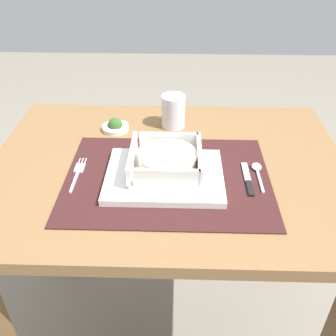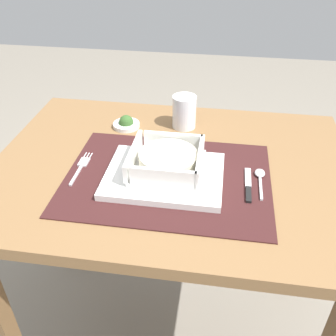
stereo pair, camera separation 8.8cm
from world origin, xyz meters
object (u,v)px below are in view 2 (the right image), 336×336
at_px(dining_table, 171,201).
at_px(condiment_saucer, 126,124).
at_px(porridge_bowl, 166,161).
at_px(fork, 82,166).
at_px(butter_knife, 248,187).
at_px(drinking_glass, 184,113).
at_px(spoon, 260,176).

relative_size(dining_table, condiment_saucer, 11.75).
bearing_deg(porridge_bowl, fork, 179.69).
xyz_separation_m(porridge_bowl, butter_knife, (0.19, -0.02, -0.04)).
relative_size(porridge_bowl, drinking_glass, 1.76).
bearing_deg(fork, porridge_bowl, -1.66).
xyz_separation_m(porridge_bowl, condiment_saucer, (-0.15, 0.22, -0.03)).
xyz_separation_m(dining_table, butter_knife, (0.19, -0.07, 0.12)).
height_order(fork, drinking_glass, drinking_glass).
height_order(butter_knife, drinking_glass, drinking_glass).
xyz_separation_m(dining_table, porridge_bowl, (-0.00, -0.05, 0.16)).
relative_size(porridge_bowl, fork, 1.22).
bearing_deg(dining_table, condiment_saucer, 132.49).
bearing_deg(spoon, dining_table, 169.37).
height_order(drinking_glass, condiment_saucer, drinking_glass).
height_order(dining_table, butter_knife, butter_knife).
bearing_deg(butter_knife, spoon, 61.00).
bearing_deg(porridge_bowl, condiment_saucer, 124.58).
relative_size(dining_table, drinking_glass, 9.56).
bearing_deg(dining_table, drinking_glass, 87.68).
relative_size(dining_table, porridge_bowl, 5.43).
bearing_deg(fork, butter_knife, -4.57).
relative_size(fork, drinking_glass, 1.44).
height_order(dining_table, fork, fork).
relative_size(butter_knife, condiment_saucer, 1.68).
distance_m(dining_table, drinking_glass, 0.25).
distance_m(dining_table, butter_knife, 0.23).
relative_size(porridge_bowl, butter_knife, 1.29).
distance_m(fork, condiment_saucer, 0.23).
bearing_deg(drinking_glass, fork, -132.11).
bearing_deg(condiment_saucer, spoon, -28.21).
xyz_separation_m(dining_table, drinking_glass, (0.01, 0.20, 0.16)).
height_order(dining_table, condiment_saucer, condiment_saucer).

